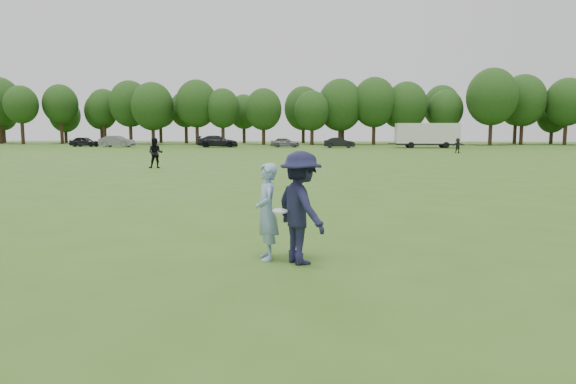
% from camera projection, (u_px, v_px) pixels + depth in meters
% --- Properties ---
extents(ground, '(200.00, 200.00, 0.00)m').
position_uv_depth(ground, '(273.00, 262.00, 8.93)').
color(ground, '#375919').
rests_on(ground, ground).
extents(thrower, '(0.55, 0.70, 1.71)m').
position_uv_depth(thrower, '(267.00, 212.00, 9.02)').
color(thrower, '#8BABD7').
rests_on(thrower, ground).
extents(defender, '(1.29, 1.44, 1.93)m').
position_uv_depth(defender, '(301.00, 208.00, 8.74)').
color(defender, '#1A1B39').
rests_on(defender, ground).
extents(player_far_a, '(0.99, 0.82, 1.83)m').
position_uv_depth(player_far_a, '(156.00, 153.00, 30.89)').
color(player_far_a, black).
rests_on(player_far_a, ground).
extents(player_far_d, '(1.48, 0.93, 1.52)m').
position_uv_depth(player_far_d, '(458.00, 146.00, 51.51)').
color(player_far_d, black).
rests_on(player_far_d, ground).
extents(car_a, '(4.23, 1.97, 1.40)m').
position_uv_depth(car_a, '(85.00, 142.00, 71.89)').
color(car_a, black).
rests_on(car_a, ground).
extents(car_b, '(4.81, 1.96, 1.55)m').
position_uv_depth(car_b, '(117.00, 141.00, 70.13)').
color(car_b, slate).
rests_on(car_b, ground).
extents(car_d, '(5.59, 2.57, 1.58)m').
position_uv_depth(car_d, '(218.00, 141.00, 69.29)').
color(car_d, black).
rests_on(car_d, ground).
extents(car_e, '(3.99, 1.87, 1.32)m').
position_uv_depth(car_e, '(285.00, 142.00, 69.14)').
color(car_e, slate).
rests_on(car_e, ground).
extents(car_f, '(4.11, 1.47, 1.35)m').
position_uv_depth(car_f, '(339.00, 143.00, 66.96)').
color(car_f, black).
rests_on(car_f, ground).
extents(disc_in_play, '(0.33, 0.33, 0.06)m').
position_uv_depth(disc_in_play, '(280.00, 211.00, 8.72)').
color(disc_in_play, white).
rests_on(disc_in_play, ground).
extents(cargo_trailer, '(9.00, 2.75, 3.20)m').
position_uv_depth(cargo_trailer, '(427.00, 134.00, 66.69)').
color(cargo_trailer, silver).
rests_on(cargo_trailer, ground).
extents(treeline, '(130.35, 18.39, 11.74)m').
position_uv_depth(treeline, '(340.00, 106.00, 84.08)').
color(treeline, '#332114').
rests_on(treeline, ground).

